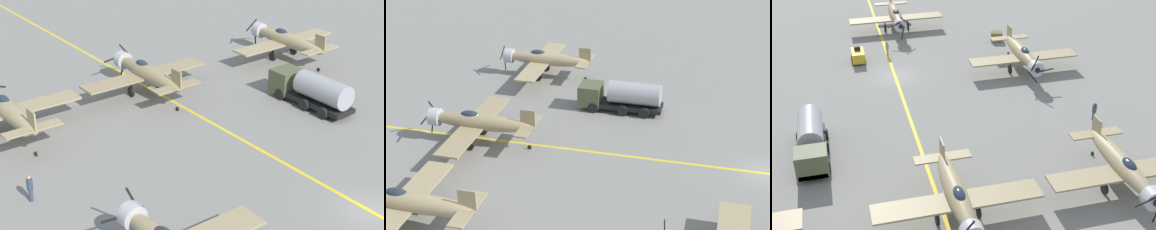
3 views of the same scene
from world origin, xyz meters
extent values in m
plane|color=gray|center=(0.00, 0.00, 0.00)|extent=(400.00, 400.00, 0.00)
cube|color=yellow|center=(0.00, 0.00, 0.00)|extent=(0.30, 160.00, 0.01)
ellipsoid|color=#9E8A61|center=(-0.85, 23.91, 2.05)|extent=(1.50, 9.50, 1.42)
ellipsoid|color=#232D3D|center=(-0.85, 25.05, 2.61)|extent=(0.80, 1.70, 0.76)
cube|color=#9E8A61|center=(-0.85, 24.67, 1.71)|extent=(12.00, 2.10, 0.16)
cube|color=#9E8A61|center=(-0.85, 19.82, 2.20)|extent=(4.40, 1.10, 0.12)
cube|color=#9E8A61|center=(-0.85, 19.82, 2.85)|extent=(0.14, 1.30, 1.60)
cylinder|color=black|center=(-2.35, 24.67, 1.08)|extent=(0.14, 0.14, 1.26)
cylinder|color=black|center=(-2.35, 24.67, 0.45)|extent=(0.22, 0.90, 0.90)
cylinder|color=black|center=(0.65, 24.67, 1.08)|extent=(0.14, 0.14, 1.26)
cylinder|color=black|center=(0.65, 24.67, 0.45)|extent=(0.22, 0.90, 0.90)
cylinder|color=black|center=(-0.85, 19.76, 0.18)|extent=(0.12, 0.36, 0.36)
ellipsoid|color=#968259|center=(-2.27, -14.69, 2.05)|extent=(1.50, 9.50, 1.42)
cylinder|color=#B7B7BC|center=(-2.27, -10.24, 2.05)|extent=(1.58, 0.90, 1.58)
ellipsoid|color=#232D3D|center=(-2.27, -13.55, 2.61)|extent=(0.80, 1.70, 0.76)
cube|color=#968259|center=(-2.27, -13.93, 1.71)|extent=(12.00, 2.10, 0.16)
cube|color=#968259|center=(-2.27, -18.78, 2.20)|extent=(4.40, 1.10, 0.12)
sphere|color=black|center=(-2.27, -9.74, 2.05)|extent=(0.56, 0.56, 0.56)
cube|color=black|center=(-2.91, -9.74, 2.64)|extent=(1.38, 0.06, 1.29)
cube|color=black|center=(-2.46, -9.74, 1.20)|extent=(0.52, 0.06, 1.74)
cube|color=black|center=(-1.43, -9.74, 2.31)|extent=(1.71, 0.06, 0.66)
cylinder|color=black|center=(-3.77, -13.93, 1.08)|extent=(0.14, 0.14, 1.26)
cylinder|color=black|center=(-3.77, -13.93, 0.45)|extent=(0.22, 0.90, 0.90)
cylinder|color=black|center=(-0.77, -13.93, 1.08)|extent=(0.14, 0.14, 1.26)
cylinder|color=black|center=(-0.77, -13.93, 0.45)|extent=(0.22, 0.90, 0.90)
cylinder|color=black|center=(-2.27, -18.84, 0.18)|extent=(0.12, 0.36, 0.36)
ellipsoid|color=tan|center=(-13.88, 1.66, 2.05)|extent=(1.50, 9.50, 1.42)
cylinder|color=#B7B7BC|center=(-13.88, 6.11, 2.05)|extent=(1.57, 0.90, 1.58)
ellipsoid|color=#232D3D|center=(-13.88, 2.80, 2.61)|extent=(0.80, 1.70, 0.76)
cube|color=tan|center=(-13.88, 2.42, 1.71)|extent=(12.00, 2.10, 0.16)
cube|color=tan|center=(-13.88, -2.43, 2.20)|extent=(4.40, 1.10, 0.12)
cube|color=tan|center=(-13.88, -2.43, 2.85)|extent=(0.14, 1.30, 1.60)
sphere|color=black|center=(-13.88, 6.61, 2.05)|extent=(0.56, 0.56, 0.56)
cube|color=black|center=(-13.53, 6.61, 2.85)|extent=(0.82, 0.06, 1.66)
cube|color=black|center=(-14.75, 6.61, 1.95)|extent=(1.75, 0.06, 0.34)
cube|color=black|center=(-13.36, 6.61, 1.35)|extent=(1.16, 0.06, 1.49)
cylinder|color=black|center=(-15.38, 2.42, 1.08)|extent=(0.14, 0.14, 1.26)
cylinder|color=black|center=(-15.38, 2.42, 0.45)|extent=(0.22, 0.90, 0.90)
cylinder|color=black|center=(-12.38, 2.42, 1.08)|extent=(0.14, 0.14, 1.26)
cylinder|color=black|center=(-12.38, 2.42, 0.45)|extent=(0.22, 0.90, 0.90)
cylinder|color=black|center=(-13.88, -2.49, 0.18)|extent=(0.12, 0.36, 0.36)
ellipsoid|color=tan|center=(-13.79, 23.74, 2.05)|extent=(1.50, 9.50, 1.42)
cylinder|color=#B7B7BC|center=(-13.79, 28.19, 2.05)|extent=(1.57, 0.90, 1.58)
ellipsoid|color=#232D3D|center=(-13.79, 24.88, 2.61)|extent=(0.80, 1.70, 0.76)
cube|color=tan|center=(-13.79, 24.50, 1.71)|extent=(12.00, 2.10, 0.16)
cube|color=tan|center=(-13.79, 19.65, 2.20)|extent=(4.40, 1.10, 0.12)
cube|color=tan|center=(-13.79, 19.65, 2.85)|extent=(0.14, 1.30, 1.60)
cube|color=black|center=(-12.95, 28.69, 2.31)|extent=(1.71, 0.06, 0.65)
cylinder|color=black|center=(-15.29, 24.50, 1.08)|extent=(0.14, 0.14, 1.26)
cylinder|color=black|center=(-15.29, 24.50, 0.45)|extent=(0.22, 0.90, 0.90)
cylinder|color=black|center=(-12.29, 24.50, 1.08)|extent=(0.14, 0.14, 1.26)
cylinder|color=black|center=(-12.29, 24.50, 0.45)|extent=(0.22, 0.90, 0.90)
cylinder|color=black|center=(-13.79, 19.59, 0.18)|extent=(0.12, 0.36, 0.36)
cube|color=black|center=(8.90, 13.75, 0.62)|extent=(2.25, 8.00, 0.40)
cube|color=#515638|center=(8.90, 16.71, 1.42)|extent=(2.50, 2.08, 2.00)
cylinder|color=#9E9EA3|center=(8.90, 12.43, 1.93)|extent=(2.10, 4.96, 2.10)
cylinder|color=black|center=(7.71, 16.23, 0.50)|extent=(0.30, 1.00, 1.00)
cylinder|color=black|center=(10.08, 16.23, 0.50)|extent=(0.30, 1.00, 1.00)
cylinder|color=black|center=(7.71, 13.35, 0.50)|extent=(0.30, 1.00, 1.00)
cylinder|color=black|center=(10.08, 13.35, 0.50)|extent=(0.30, 1.00, 1.00)
cylinder|color=black|center=(7.71, 11.27, 0.50)|extent=(0.30, 1.00, 1.00)
cylinder|color=black|center=(10.08, 11.27, 0.50)|extent=(0.30, 1.00, 1.00)
cube|color=gold|center=(3.52, -4.96, 0.80)|extent=(1.40, 2.60, 1.10)
cube|color=black|center=(3.52, -5.22, 1.57)|extent=(0.70, 0.36, 0.44)
cylinder|color=black|center=(2.83, -4.25, 0.30)|extent=(0.20, 0.60, 0.60)
cylinder|color=black|center=(4.21, -4.25, 0.30)|extent=(0.20, 0.60, 0.60)
cylinder|color=black|center=(2.83, -5.68, 0.30)|extent=(0.20, 0.60, 0.60)
cylinder|color=black|center=(4.21, -5.68, 0.30)|extent=(0.20, 0.60, 0.60)
cylinder|color=tan|center=(0.01, -5.96, 0.42)|extent=(0.26, 0.26, 0.83)
cylinder|color=tan|center=(0.01, -5.96, 1.18)|extent=(0.38, 0.38, 0.70)
sphere|color=tan|center=(0.01, -5.96, 1.64)|extent=(0.23, 0.23, 0.23)
cylinder|color=#334256|center=(-16.59, 14.14, 0.44)|extent=(0.28, 0.28, 0.89)
cylinder|color=#334256|center=(-16.59, 14.14, 1.25)|extent=(0.41, 0.41, 0.74)
sphere|color=tan|center=(-16.59, 14.14, 1.74)|extent=(0.24, 0.24, 0.24)
cube|color=brown|center=(-13.92, -7.15, 0.59)|extent=(1.68, 1.52, 1.17)
camera|label=1|loc=(-29.56, -20.27, 22.69)|focal=60.00mm
camera|label=2|loc=(-46.64, 3.48, 26.00)|focal=60.00mm
camera|label=3|loc=(6.17, 52.99, 25.13)|focal=50.00mm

